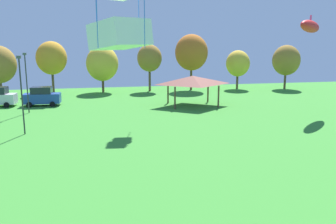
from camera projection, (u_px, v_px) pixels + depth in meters
kite_flying_1 at (310, 26)px, 37.41m from camera, size 5.09×4.81×1.94m
kite_flying_5 at (119, 8)px, 10.50m from camera, size 1.99×2.01×2.48m
parked_car_second_from_left at (42, 96)px, 42.87m from camera, size 4.37×2.20×2.31m
park_pavilion at (193, 80)px, 42.83m from camera, size 6.79×5.21×3.60m
light_post_0 at (21, 91)px, 29.30m from camera, size 0.36×0.20×6.57m
light_post_1 at (27, 80)px, 38.18m from camera, size 0.36×0.20×6.49m
treeline_tree_1 at (52, 58)px, 52.45m from camera, size 4.46×4.46×7.68m
treeline_tree_2 at (102, 64)px, 53.57m from camera, size 4.82×4.82×7.01m
treeline_tree_3 at (149, 58)px, 54.67m from camera, size 3.79×3.79×7.19m
treeline_tree_4 at (191, 53)px, 55.81m from camera, size 5.15×5.15×8.76m
treeline_tree_5 at (238, 64)px, 57.50m from camera, size 3.83×3.83×6.23m
treeline_tree_6 at (286, 60)px, 57.55m from camera, size 4.43×4.43×7.06m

